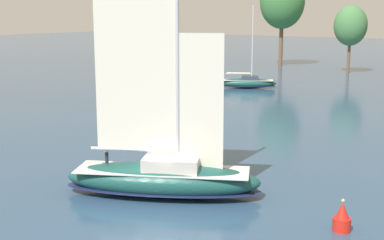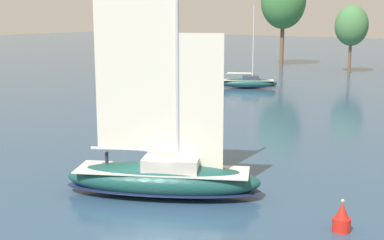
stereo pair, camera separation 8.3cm
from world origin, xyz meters
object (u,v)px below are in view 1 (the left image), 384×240
Objects in this scene: sailboat_main at (163,175)px; sailboat_moored_far_slip at (127,106)px; tree_shore_center at (350,26)px; sailboat_moored_mid_channel at (247,83)px; channel_buoy at (342,219)px; tree_shore_left at (282,2)px.

sailboat_moored_far_slip is (-18.63, 17.97, -0.37)m from sailboat_main.
sailboat_main is 1.25× the size of sailboat_moored_far_slip.
tree_shore_center is 70.33m from sailboat_main.
sailboat_moored_mid_channel is 7.00× the size of channel_buoy.
tree_shore_left is 34.95m from sailboat_moored_mid_channel.
sailboat_moored_mid_channel is at bearing 124.11° from channel_buoy.
tree_shore_left is 1.43× the size of sailboat_moored_far_slip.
tree_shore_center is 0.93× the size of sailboat_moored_far_slip.
sailboat_moored_mid_channel reaches higher than channel_buoy.
tree_shore_left reaches higher than sailboat_moored_far_slip.
tree_shore_center is at bearing -17.32° from tree_shore_left.
sailboat_main reaches higher than sailboat_moored_far_slip.
tree_shore_left is 10.96× the size of channel_buoy.
sailboat_moored_far_slip is at bearing 149.33° from channel_buoy.
tree_shore_left is at bearing 110.55° from sailboat_main.
channel_buoy is at bearing -71.55° from tree_shore_center.
tree_shore_left is 1.57× the size of sailboat_moored_mid_channel.
tree_shore_left reaches higher than channel_buoy.
channel_buoy is (28.90, -17.14, -0.21)m from sailboat_moored_far_slip.
sailboat_moored_mid_channel is 24.23m from sailboat_moored_far_slip.
sailboat_moored_far_slip is (8.97, -55.64, -11.62)m from tree_shore_left.
tree_shore_left is at bearing 107.41° from sailboat_moored_mid_channel.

